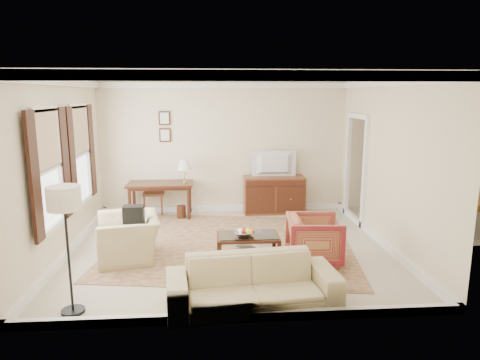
{
  "coord_description": "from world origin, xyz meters",
  "views": [
    {
      "loc": [
        -0.34,
        -7.07,
        2.64
      ],
      "look_at": [
        0.2,
        0.3,
        1.15
      ],
      "focal_mm": 32.0,
      "sensor_mm": 36.0,
      "label": 1
    }
  ],
  "objects": [
    {
      "name": "room_shell",
      "position": [
        0.0,
        0.0,
        2.47
      ],
      "size": [
        5.51,
        5.01,
        2.91
      ],
      "color": "beige",
      "rests_on": "ground"
    },
    {
      "name": "annex_bedroom",
      "position": [
        4.49,
        1.15,
        0.34
      ],
      "size": [
        3.0,
        2.7,
        2.9
      ],
      "color": "beige",
      "rests_on": "ground"
    },
    {
      "name": "window_front",
      "position": [
        -2.7,
        -0.7,
        1.55
      ],
      "size": [
        0.12,
        1.56,
        1.8
      ],
      "primitive_type": null,
      "color": "#CCB284",
      "rests_on": "room_shell"
    },
    {
      "name": "window_rear",
      "position": [
        -2.7,
        0.9,
        1.55
      ],
      "size": [
        0.12,
        1.56,
        1.8
      ],
      "primitive_type": null,
      "color": "#CCB284",
      "rests_on": "room_shell"
    },
    {
      "name": "doorway",
      "position": [
        2.71,
        1.5,
        1.08
      ],
      "size": [
        0.1,
        1.12,
        2.25
      ],
      "primitive_type": null,
      "color": "white",
      "rests_on": "room_shell"
    },
    {
      "name": "rug",
      "position": [
        0.05,
        0.17,
        0.01
      ],
      "size": [
        4.65,
        4.15,
        0.01
      ],
      "primitive_type": "cube",
      "rotation": [
        0.0,
        0.0,
        -0.15
      ],
      "color": "#5A281E",
      "rests_on": "room_shell"
    },
    {
      "name": "writing_desk",
      "position": [
        -1.4,
        2.05,
        0.65
      ],
      "size": [
        1.39,
        0.7,
        0.76
      ],
      "color": "#3C1C11",
      "rests_on": "room_shell"
    },
    {
      "name": "desk_chair",
      "position": [
        -1.59,
        2.4,
        0.53
      ],
      "size": [
        0.53,
        0.53,
        1.05
      ],
      "primitive_type": null,
      "rotation": [
        0.0,
        0.0,
        -0.19
      ],
      "color": "brown",
      "rests_on": "room_shell"
    },
    {
      "name": "desk_lamp",
      "position": [
        -0.87,
        2.05,
        1.01
      ],
      "size": [
        0.32,
        0.32,
        0.5
      ],
      "primitive_type": null,
      "color": "silver",
      "rests_on": "writing_desk"
    },
    {
      "name": "framed_prints",
      "position": [
        -1.3,
        2.47,
        1.94
      ],
      "size": [
        0.25,
        0.04,
        0.68
      ],
      "primitive_type": null,
      "color": "#3C1C11",
      "rests_on": "room_shell"
    },
    {
      "name": "sideboard",
      "position": [
        1.11,
        2.21,
        0.42
      ],
      "size": [
        1.35,
        0.52,
        0.83
      ],
      "primitive_type": "cube",
      "color": "brown",
      "rests_on": "room_shell"
    },
    {
      "name": "tv",
      "position": [
        1.11,
        2.19,
        1.3
      ],
      "size": [
        0.94,
        0.54,
        0.12
      ],
      "primitive_type": "imported",
      "rotation": [
        0.0,
        0.0,
        3.14
      ],
      "color": "black",
      "rests_on": "sideboard"
    },
    {
      "name": "coffee_table",
      "position": [
        0.27,
        -0.53,
        0.32
      ],
      "size": [
        0.99,
        0.58,
        0.42
      ],
      "rotation": [
        0.0,
        0.0,
        0.0
      ],
      "color": "#3C1C11",
      "rests_on": "room_shell"
    },
    {
      "name": "fruit_bowl",
      "position": [
        0.19,
        -0.58,
        0.47
      ],
      "size": [
        0.42,
        0.42,
        0.1
      ],
      "primitive_type": "imported",
      "color": "silver",
      "rests_on": "coffee_table"
    },
    {
      "name": "book_a",
      "position": [
        0.15,
        -0.49,
        0.17
      ],
      "size": [
        0.25,
        0.19,
        0.38
      ],
      "primitive_type": "imported",
      "rotation": [
        0.0,
        0.0,
        0.59
      ],
      "color": "brown",
      "rests_on": "coffee_table"
    },
    {
      "name": "book_b",
      "position": [
        0.47,
        -0.63,
        0.16
      ],
      "size": [
        0.28,
        0.1,
        0.38
      ],
      "primitive_type": "imported",
      "rotation": [
        0.0,
        0.0,
        -0.24
      ],
      "color": "brown",
      "rests_on": "coffee_table"
    },
    {
      "name": "striped_armchair",
      "position": [
        1.3,
        -0.74,
        0.42
      ],
      "size": [
        0.83,
        0.88,
        0.84
      ],
      "primitive_type": "imported",
      "rotation": [
        0.0,
        0.0,
        1.49
      ],
      "color": "maroon",
      "rests_on": "room_shell"
    },
    {
      "name": "club_armchair",
      "position": [
        -1.66,
        -0.34,
        0.48
      ],
      "size": [
        0.92,
        1.21,
        0.95
      ],
      "primitive_type": "imported",
      "rotation": [
        0.0,
        0.0,
        -1.36
      ],
      "color": "#C8B687",
      "rests_on": "room_shell"
    },
    {
      "name": "backpack",
      "position": [
        -1.56,
        -0.35,
        0.72
      ],
      "size": [
        0.35,
        0.39,
        0.4
      ],
      "primitive_type": "cube",
      "rotation": [
        0.0,
        0.0,
        -1.05
      ],
      "color": "black",
      "rests_on": "club_armchair"
    },
    {
      "name": "sofa",
      "position": [
        0.19,
        -2.09,
        0.42
      ],
      "size": [
        2.19,
        0.84,
        0.84
      ],
      "primitive_type": "imported",
      "rotation": [
        0.0,
        0.0,
        0.1
      ],
      "color": "#C8B687",
      "rests_on": "room_shell"
    },
    {
      "name": "floor_lamp",
      "position": [
        -2.04,
        -2.1,
        1.33
      ],
      "size": [
        0.39,
        0.39,
        1.59
      ],
      "color": "black",
      "rests_on": "room_shell"
    }
  ]
}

